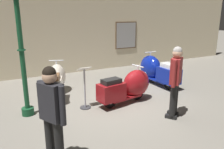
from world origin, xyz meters
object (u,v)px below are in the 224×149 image
object	(u,v)px
scooter_0	(56,80)
visitor_0	(176,77)
scooter_2	(155,70)
visitor_1	(52,111)
scooter_1	(129,86)
info_stanchion	(85,91)
lamppost	(20,42)

from	to	relation	value
scooter_0	visitor_0	xyz separation A→B (m)	(2.02, -2.82, 0.51)
scooter_2	visitor_1	bearing A→B (deg)	123.14
scooter_1	info_stanchion	xyz separation A→B (m)	(-1.21, 0.18, 0.00)
scooter_0	visitor_1	distance (m)	3.44
scooter_0	scooter_1	world-z (taller)	scooter_1
scooter_0	visitor_1	bearing A→B (deg)	-175.11
scooter_1	lamppost	size ratio (longest dim) A/B	0.56
scooter_1	visitor_1	size ratio (longest dim) A/B	1.04
scooter_0	scooter_1	xyz separation A→B (m)	(1.59, -1.56, 0.00)
info_stanchion	visitor_0	bearing A→B (deg)	-41.25
scooter_2	scooter_0	bearing A→B (deg)	80.25
info_stanchion	lamppost	bearing A→B (deg)	169.11
scooter_1	lamppost	xyz separation A→B (m)	(-2.58, 0.44, 1.30)
info_stanchion	scooter_2	bearing A→B (deg)	16.14
scooter_2	info_stanchion	world-z (taller)	info_stanchion
visitor_0	visitor_1	xyz separation A→B (m)	(-2.87, -0.47, -0.02)
visitor_1	scooter_0	bearing A→B (deg)	47.69
visitor_0	scooter_2	bearing A→B (deg)	-65.09
scooter_2	visitor_0	world-z (taller)	visitor_0
scooter_2	visitor_0	size ratio (longest dim) A/B	1.07
scooter_0	lamppost	distance (m)	1.98
visitor_1	info_stanchion	size ratio (longest dim) A/B	1.47
scooter_0	lamppost	bearing A→B (deg)	157.99
lamppost	visitor_0	world-z (taller)	lamppost
scooter_0	visitor_0	distance (m)	3.51
scooter_1	info_stanchion	size ratio (longest dim) A/B	1.53
scooter_1	scooter_0	bearing A→B (deg)	126.48
visitor_1	scooter_1	bearing A→B (deg)	7.53
scooter_1	scooter_2	xyz separation A→B (m)	(1.71, 1.02, 0.04)
visitor_0	scooter_1	bearing A→B (deg)	-17.09
scooter_2	info_stanchion	distance (m)	3.04
scooter_1	scooter_2	world-z (taller)	scooter_2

